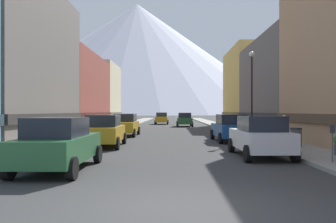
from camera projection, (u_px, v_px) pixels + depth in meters
ground_plane at (173, 207)px, 7.00m from camera, size 400.00×400.00×0.00m
sidewalk_left at (122, 127)px, 42.07m from camera, size 2.50×100.00×0.15m
sidewalk_right at (223, 127)px, 41.92m from camera, size 2.50×100.00×0.15m
storefront_left_2 at (56, 94)px, 34.18m from camera, size 8.66×13.11×7.66m
storefront_left_3 at (80, 96)px, 45.31m from camera, size 9.88×8.71×8.24m
storefront_right_2 at (290, 88)px, 30.74m from camera, size 6.73×13.87×8.48m
storefront_right_3 at (264, 89)px, 43.92m from camera, size 9.10×12.21×9.99m
car_left_0 at (59, 144)px, 11.35m from camera, size 2.08×4.41×1.78m
car_left_1 at (104, 131)px, 18.93m from camera, size 2.18×4.45×1.78m
car_left_2 at (125, 125)px, 27.28m from camera, size 2.09×4.41×1.78m
car_right_0 at (260, 136)px, 14.72m from camera, size 2.13×4.43×1.78m
car_right_1 at (230, 128)px, 22.23m from camera, size 2.20×4.46×1.78m
car_driving_0 at (185, 120)px, 43.89m from camera, size 2.06×4.40×1.78m
car_driving_1 at (162, 118)px, 51.91m from camera, size 2.06×4.40×1.78m
parking_meter_near at (332, 138)px, 12.19m from camera, size 0.14×0.10×1.33m
trash_bin_right at (296, 137)px, 17.42m from camera, size 0.59×0.59×0.98m
potted_plant_0 at (48, 136)px, 19.07m from camera, size 0.55×0.55×0.92m
potted_plant_1 at (45, 134)px, 18.63m from camera, size 0.68×0.68×1.01m
pedestrian_0 at (284, 131)px, 18.97m from camera, size 0.36×0.36×1.62m
streetlamp_right at (252, 81)px, 22.83m from camera, size 0.36×0.36×5.86m
mountain_backdrop at (137, 59)px, 267.26m from camera, size 234.55×234.55×86.34m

